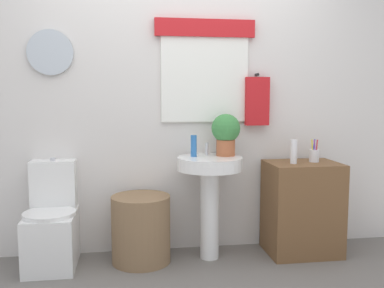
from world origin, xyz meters
TOP-DOWN VIEW (x-y plane):
  - back_wall at (0.00, 1.15)m, footprint 4.40×0.18m
  - toilet at (-0.98, 0.89)m, footprint 0.38×0.51m
  - laundry_hamper at (-0.31, 0.85)m, footprint 0.46×0.46m
  - pedestal_sink at (0.23, 0.85)m, footprint 0.51×0.51m
  - faucet at (0.23, 0.97)m, footprint 0.03×0.03m
  - wooden_cabinet at (1.00, 0.85)m, footprint 0.57×0.44m
  - soap_bottle at (0.11, 0.90)m, footprint 0.05×0.05m
  - potted_plant at (0.37, 0.91)m, footprint 0.23×0.23m
  - lotion_bottle at (0.90, 0.81)m, footprint 0.05×0.05m
  - toothbrush_cup at (1.10, 0.87)m, footprint 0.08×0.08m

SIDE VIEW (x-z plane):
  - laundry_hamper at x=-0.31m, z-range 0.00..0.52m
  - toilet at x=-0.98m, z-range -0.10..0.71m
  - wooden_cabinet at x=1.00m, z-range 0.00..0.75m
  - pedestal_sink at x=0.23m, z-range 0.20..1.02m
  - toothbrush_cup at x=1.10m, z-range 0.72..0.90m
  - lotion_bottle at x=0.90m, z-range 0.75..0.95m
  - faucet at x=0.23m, z-range 0.81..0.91m
  - soap_bottle at x=0.11m, z-range 0.81..0.98m
  - potted_plant at x=0.37m, z-range 0.84..1.17m
  - back_wall at x=0.00m, z-range 0.00..2.60m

